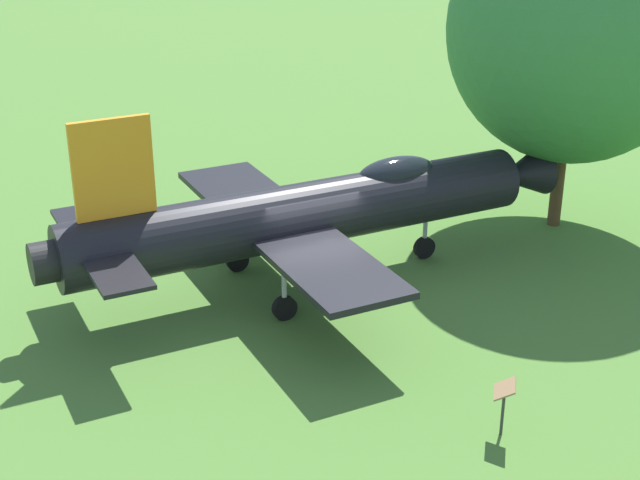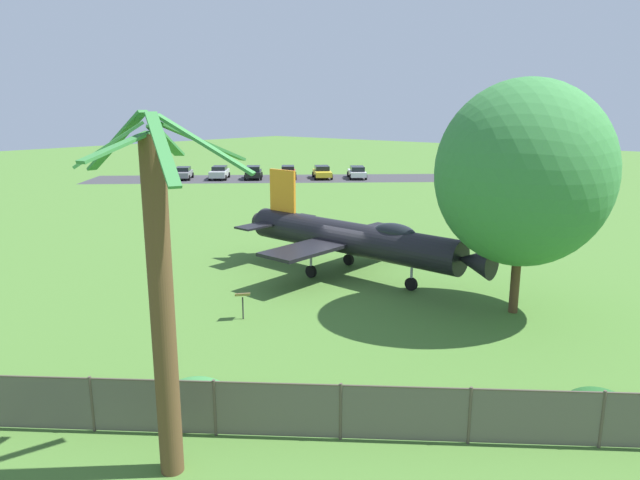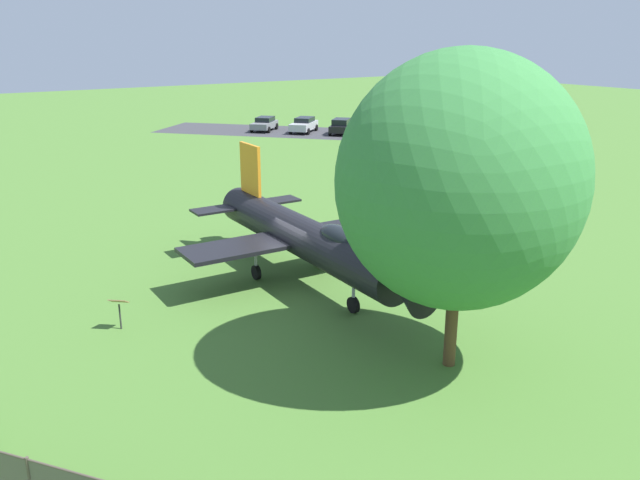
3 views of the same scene
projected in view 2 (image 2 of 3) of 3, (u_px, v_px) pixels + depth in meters
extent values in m
plane|color=#47722D|center=(349.00, 275.00, 28.77)|extent=(200.00, 200.00, 0.00)
cube|color=#38383D|center=(271.00, 179.00, 67.37)|extent=(36.54, 34.07, 0.00)
cylinder|color=black|center=(349.00, 238.00, 28.33)|extent=(12.13, 1.99, 1.59)
cone|color=black|center=(474.00, 261.00, 24.07)|extent=(1.64, 1.40, 1.35)
cylinder|color=black|center=(262.00, 222.00, 32.37)|extent=(0.63, 0.97, 0.95)
ellipsoid|color=black|center=(395.00, 232.00, 26.47)|extent=(2.23, 0.97, 0.84)
cube|color=orange|center=(283.00, 191.00, 30.84)|extent=(1.80, 0.20, 2.25)
cube|color=black|center=(372.00, 231.00, 30.79)|extent=(2.24, 3.99, 0.16)
cube|color=black|center=(302.00, 250.00, 26.74)|extent=(2.24, 3.99, 0.16)
cube|color=black|center=(298.00, 217.00, 32.79)|extent=(1.16, 1.84, 0.10)
cube|color=black|center=(254.00, 226.00, 30.31)|extent=(1.16, 1.84, 0.10)
cylinder|color=#A5A8AD|center=(412.00, 269.00, 26.21)|extent=(0.12, 0.12, 1.46)
cylinder|color=black|center=(411.00, 284.00, 26.37)|extent=(0.61, 0.20, 0.60)
cylinder|color=#A5A8AD|center=(349.00, 246.00, 30.40)|extent=(0.12, 0.12, 1.46)
cylinder|color=black|center=(349.00, 260.00, 30.57)|extent=(0.61, 0.20, 0.60)
cylinder|color=#A5A8AD|center=(311.00, 257.00, 28.21)|extent=(0.12, 0.12, 1.46)
cylinder|color=black|center=(311.00, 272.00, 28.38)|extent=(0.61, 0.20, 0.60)
cylinder|color=brown|center=(516.00, 267.00, 23.21)|extent=(0.37, 0.37, 3.84)
ellipsoid|color=#387F3D|center=(524.00, 173.00, 22.36)|extent=(6.77, 7.22, 7.27)
cylinder|color=brown|center=(163.00, 314.00, 12.49)|extent=(0.53, 0.53, 7.70)
cube|color=#387F3D|center=(116.00, 142.00, 12.33)|extent=(2.01, 0.37, 1.34)
cube|color=#387F3D|center=(109.00, 145.00, 11.42)|extent=(0.96, 1.31, 0.92)
cube|color=#387F3D|center=(117.00, 146.00, 10.91)|extent=(0.55, 1.75, 0.52)
cube|color=#387F3D|center=(162.00, 147.00, 10.62)|extent=(1.97, 1.11, 1.28)
cube|color=#387F3D|center=(205.00, 144.00, 11.48)|extent=(1.86, 1.20, 1.20)
cube|color=#387F3D|center=(201.00, 141.00, 12.44)|extent=(0.53, 2.19, 0.95)
cube|color=#387F3D|center=(167.00, 141.00, 12.51)|extent=(1.10, 1.48, 0.76)
cylinder|color=#4C4238|center=(92.00, 404.00, 14.81)|extent=(0.08, 0.08, 1.53)
cylinder|color=#4C4238|center=(215.00, 408.00, 14.62)|extent=(0.08, 0.08, 1.53)
cylinder|color=#4C4238|center=(341.00, 412.00, 14.44)|extent=(0.08, 0.08, 1.53)
cylinder|color=#4C4238|center=(470.00, 415.00, 14.26)|extent=(0.08, 0.08, 1.53)
cylinder|color=#4C4238|center=(602.00, 419.00, 14.08)|extent=(0.08, 0.08, 1.53)
cylinder|color=#4C4238|center=(341.00, 385.00, 14.28)|extent=(25.93, 18.81, 0.05)
cube|color=#59544C|center=(341.00, 412.00, 14.44)|extent=(25.92, 18.79, 1.47)
ellipsoid|color=#387F3D|center=(198.00, 398.00, 15.69)|extent=(2.06, 1.78, 0.94)
ellipsoid|color=#235B26|center=(599.00, 409.00, 15.13)|extent=(1.80, 1.85, 0.93)
cylinder|color=#333333|center=(243.00, 308.00, 22.77)|extent=(0.06, 0.06, 0.90)
cube|color=olive|center=(242.00, 294.00, 22.65)|extent=(0.69, 0.71, 0.25)
cube|color=silver|center=(357.00, 173.00, 67.71)|extent=(4.47, 4.72, 0.57)
cube|color=black|center=(357.00, 169.00, 67.22)|extent=(2.75, 2.83, 0.55)
cylinder|color=black|center=(348.00, 174.00, 69.25)|extent=(0.59, 0.62, 0.64)
cylinder|color=black|center=(363.00, 174.00, 69.32)|extent=(0.59, 0.62, 0.64)
cylinder|color=black|center=(350.00, 177.00, 66.23)|extent=(0.59, 0.62, 0.64)
cylinder|color=black|center=(366.00, 177.00, 66.30)|extent=(0.59, 0.62, 0.64)
cube|color=gold|center=(322.00, 173.00, 67.51)|extent=(4.47, 4.48, 0.59)
cube|color=black|center=(322.00, 168.00, 67.73)|extent=(2.75, 2.76, 0.54)
cylinder|color=black|center=(332.00, 177.00, 66.25)|extent=(0.61, 0.61, 0.64)
cylinder|color=black|center=(315.00, 177.00, 66.07)|extent=(0.61, 0.61, 0.64)
cylinder|color=black|center=(329.00, 174.00, 69.09)|extent=(0.61, 0.61, 0.64)
cylinder|color=black|center=(313.00, 174.00, 68.91)|extent=(0.61, 0.61, 0.64)
cube|color=red|center=(288.00, 173.00, 67.32)|extent=(4.18, 4.35, 0.60)
cube|color=black|center=(288.00, 168.00, 67.53)|extent=(2.58, 2.63, 0.55)
cylinder|color=black|center=(295.00, 177.00, 66.05)|extent=(0.59, 0.62, 0.64)
cylinder|color=black|center=(280.00, 177.00, 65.97)|extent=(0.59, 0.62, 0.64)
cylinder|color=black|center=(295.00, 174.00, 68.82)|extent=(0.59, 0.62, 0.64)
cylinder|color=black|center=(281.00, 175.00, 68.73)|extent=(0.59, 0.62, 0.64)
cube|color=black|center=(253.00, 173.00, 67.13)|extent=(4.25, 4.36, 0.62)
cube|color=black|center=(253.00, 169.00, 66.66)|extent=(2.63, 2.66, 0.58)
cylinder|color=black|center=(246.00, 175.00, 68.52)|extent=(0.60, 0.62, 0.64)
cylinder|color=black|center=(262.00, 175.00, 68.64)|extent=(0.60, 0.62, 0.64)
cylinder|color=black|center=(245.00, 178.00, 65.76)|extent=(0.60, 0.62, 0.64)
cylinder|color=black|center=(261.00, 177.00, 65.88)|extent=(0.60, 0.62, 0.64)
cube|color=#B2B5BA|center=(219.00, 173.00, 66.94)|extent=(4.20, 4.48, 0.69)
cube|color=black|center=(220.00, 168.00, 67.14)|extent=(2.63, 2.71, 0.46)
cylinder|color=black|center=(226.00, 178.00, 65.64)|extent=(0.58, 0.63, 0.64)
cylinder|color=black|center=(210.00, 178.00, 65.60)|extent=(0.58, 0.63, 0.64)
cylinder|color=black|center=(229.00, 175.00, 68.42)|extent=(0.58, 0.63, 0.64)
cylinder|color=black|center=(214.00, 175.00, 68.39)|extent=(0.58, 0.63, 0.64)
cube|color=slate|center=(183.00, 174.00, 66.75)|extent=(4.08, 4.19, 0.59)
cube|color=black|center=(183.00, 169.00, 66.94)|extent=(2.54, 2.57, 0.47)
cylinder|color=black|center=(189.00, 178.00, 65.57)|extent=(0.60, 0.62, 0.64)
cylinder|color=black|center=(173.00, 178.00, 65.46)|extent=(0.60, 0.62, 0.64)
cylinder|color=black|center=(193.00, 175.00, 68.17)|extent=(0.60, 0.62, 0.64)
cylinder|color=black|center=(177.00, 175.00, 68.05)|extent=(0.60, 0.62, 0.64)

